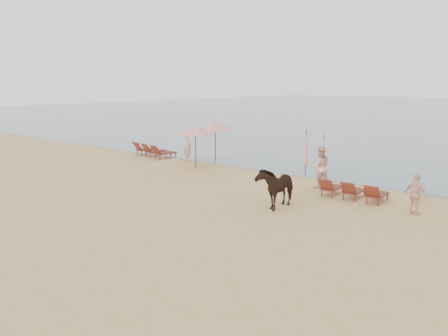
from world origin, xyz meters
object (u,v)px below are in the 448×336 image
Objects in this scene: lounger_cluster_right at (353,190)px; beachgoer_right_b at (416,195)px; cow at (276,186)px; umbrella_closed_right at (306,147)px; beachgoer_left at (188,146)px; umbrella_closed_left at (323,151)px; beachgoer_right_a at (320,167)px; umbrella_open_left_b at (215,126)px; lounger_cluster_left at (153,150)px; umbrella_open_left_a at (195,130)px.

beachgoer_right_b is (2.58, -0.66, 0.36)m from lounger_cluster_right.
lounger_cluster_right is 3.41m from cow.
umbrella_closed_right is 7.68m from beachgoer_left.
lounger_cluster_right is 1.14× the size of umbrella_closed_left.
umbrella_closed_left is 2.25m from beachgoer_right_a.
umbrella_open_left_b is 2.09m from beachgoer_left.
cow is at bearing 47.78° from beachgoer_right_a.
lounger_cluster_left is 14.33m from lounger_cluster_right.
umbrella_open_left_b is 1.15× the size of umbrella_closed_left.
lounger_cluster_right is at bearing 5.42° from beachgoer_right_b.
umbrella_closed_left is at bearing -15.02° from beachgoer_right_b.
umbrella_open_left_a is 1.08× the size of umbrella_closed_left.
lounger_cluster_right is (14.16, -2.18, -0.04)m from lounger_cluster_left.
lounger_cluster_left is 1.26× the size of umbrella_open_left_a.
lounger_cluster_right is at bearing 108.14° from beachgoer_right_a.
beachgoer_right_b is (4.55, -1.71, -0.20)m from beachgoer_right_a.
umbrella_open_left_a reaches higher than beachgoer_left.
beachgoer_right_a reaches higher than cow.
beachgoer_right_b is (13.98, -3.14, -0.15)m from beachgoer_left.
lounger_cluster_left is 2.81m from beachgoer_left.
umbrella_closed_left is 8.61m from beachgoer_left.
umbrella_closed_left is at bearing 4.77° from umbrella_open_left_a.
umbrella_open_left_a is at bearing -159.83° from umbrella_closed_right.
beachgoer_left is (-11.41, 2.49, 0.51)m from lounger_cluster_right.
umbrella_open_left_a is at bearing -43.57° from beachgoer_right_a.
umbrella_open_left_b reaches higher than lounger_cluster_left.
lounger_cluster_left is 1.27× the size of umbrella_closed_right.
umbrella_open_left_a is 0.94× the size of umbrella_open_left_b.
umbrella_open_left_a is 6.95m from umbrella_closed_left.
lounger_cluster_right is 2.31m from beachgoer_right_a.
umbrella_open_left_b is 1.06× the size of umbrella_closed_right.
lounger_cluster_left is at bearing -49.16° from beachgoer_right_a.
umbrella_open_left_b is 1.67× the size of beachgoer_right_b.
beachgoer_right_b is (16.74, -2.83, 0.32)m from lounger_cluster_left.
cow is (1.91, -5.91, -0.64)m from umbrella_closed_right.
umbrella_closed_right is 1.57× the size of beachgoer_right_b.
umbrella_closed_left is at bearing 19.46° from umbrella_open_left_b.
lounger_cluster_left is 1.19× the size of umbrella_open_left_b.
beachgoer_left is (-1.39, -0.94, -1.25)m from umbrella_open_left_b.
umbrella_closed_left reaches higher than beachgoer_left.
lounger_cluster_right is at bearing -169.26° from beachgoer_left.
lounger_cluster_right is at bearing -47.55° from umbrella_closed_left.
umbrella_open_left_b is 8.47m from beachgoer_right_a.
lounger_cluster_right is at bearing -39.31° from umbrella_closed_right.
umbrella_open_left_a is 8.57m from cow.
umbrella_open_left_b is at bearing 91.19° from umbrella_open_left_a.
lounger_cluster_right is 4.98m from umbrella_closed_right.
beachgoer_right_a is (0.85, -2.04, -0.38)m from umbrella_closed_left.
cow reaches higher than lounger_cluster_right.
umbrella_open_left_b reaches higher than umbrella_open_left_a.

